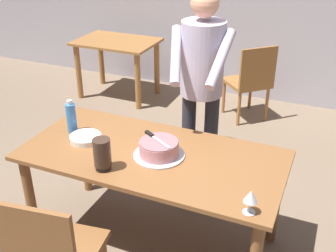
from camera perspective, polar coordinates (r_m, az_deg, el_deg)
The scene contains 12 objects.
ground_plane at distance 3.21m, azimuth -1.94°, elevation -15.33°, with size 14.00×14.00×0.00m, color #7A6651.
main_dining_table at distance 2.81m, azimuth -2.15°, elevation -5.65°, with size 1.75×0.84×0.75m.
cake_on_platter at distance 2.70m, azimuth -1.26°, elevation -3.21°, with size 0.34×0.34×0.11m.
cake_knife at distance 2.72m, azimuth -2.13°, elevation -1.41°, with size 0.24×0.16×0.02m.
plate_stack at distance 2.95m, azimuth -11.32°, elevation -1.62°, with size 0.22×0.22×0.04m.
wine_glass_near at distance 2.23m, azimuth 11.35°, elevation -9.59°, with size 0.08×0.08×0.14m.
water_bottle at distance 3.04m, azimuth -13.20°, elevation 1.15°, with size 0.07×0.07×0.25m.
hurricane_lamp at distance 2.57m, azimuth -9.07°, elevation -3.86°, with size 0.11×0.11×0.21m.
person_cutting_cake at distance 3.10m, azimuth 4.66°, elevation 6.55°, with size 0.46×0.57×1.72m.
chair_near_side at distance 2.49m, azimuth -15.59°, elevation -16.47°, with size 0.50×0.50×0.90m.
background_table at distance 5.37m, azimuth -7.03°, elevation 9.97°, with size 1.00×0.70×0.74m.
background_chair_1 at distance 4.77m, azimuth 11.32°, elevation 6.28°, with size 0.62×0.62×0.90m.
Camera 1 is at (1.02, -2.11, 2.18)m, focal length 44.13 mm.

